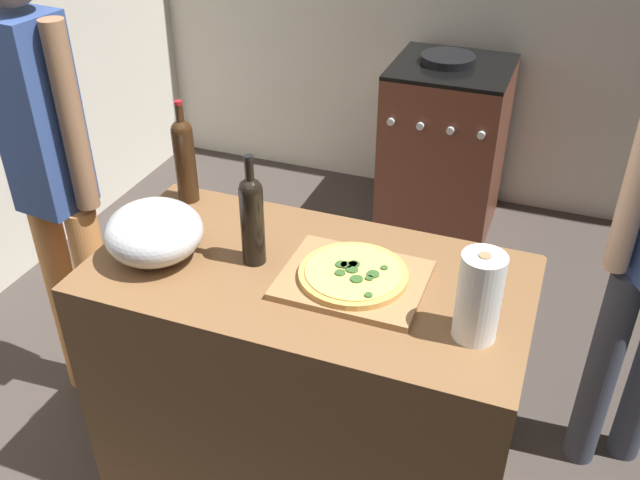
{
  "coord_description": "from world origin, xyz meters",
  "views": [
    {
      "loc": [
        0.56,
        -0.79,
        2.07
      ],
      "look_at": [
        -0.06,
        0.83,
        0.94
      ],
      "focal_mm": 39.53,
      "sensor_mm": 36.0,
      "label": 1
    }
  ],
  "objects_px": {
    "mixing_bowl": "(154,232)",
    "stove": "(444,147)",
    "wine_bottle_green": "(252,217)",
    "wine_bottle_dark": "(185,157)",
    "paper_towel_roll": "(479,297)",
    "person_in_stripes": "(51,169)",
    "pizza": "(353,274)"
  },
  "relations": [
    {
      "from": "pizza",
      "to": "person_in_stripes",
      "type": "distance_m",
      "value": 1.1
    },
    {
      "from": "mixing_bowl",
      "to": "wine_bottle_dark",
      "type": "distance_m",
      "value": 0.36
    },
    {
      "from": "stove",
      "to": "wine_bottle_dark",
      "type": "bearing_deg",
      "value": -109.06
    },
    {
      "from": "mixing_bowl",
      "to": "stove",
      "type": "xyz_separation_m",
      "value": [
        0.47,
        1.96,
        -0.52
      ]
    },
    {
      "from": "mixing_bowl",
      "to": "wine_bottle_dark",
      "type": "xyz_separation_m",
      "value": [
        -0.09,
        0.34,
        0.07
      ]
    },
    {
      "from": "pizza",
      "to": "wine_bottle_dark",
      "type": "height_order",
      "value": "wine_bottle_dark"
    },
    {
      "from": "wine_bottle_dark",
      "to": "person_in_stripes",
      "type": "height_order",
      "value": "person_in_stripes"
    },
    {
      "from": "paper_towel_roll",
      "to": "wine_bottle_dark",
      "type": "xyz_separation_m",
      "value": [
        -1.03,
        0.36,
        0.04
      ]
    },
    {
      "from": "mixing_bowl",
      "to": "person_in_stripes",
      "type": "xyz_separation_m",
      "value": [
        -0.51,
        0.19,
        0.02
      ]
    },
    {
      "from": "mixing_bowl",
      "to": "stove",
      "type": "relative_size",
      "value": 0.3
    },
    {
      "from": "paper_towel_roll",
      "to": "wine_bottle_green",
      "type": "distance_m",
      "value": 0.67
    },
    {
      "from": "paper_towel_roll",
      "to": "wine_bottle_green",
      "type": "height_order",
      "value": "wine_bottle_green"
    },
    {
      "from": "wine_bottle_green",
      "to": "wine_bottle_dark",
      "type": "height_order",
      "value": "wine_bottle_dark"
    },
    {
      "from": "pizza",
      "to": "wine_bottle_green",
      "type": "xyz_separation_m",
      "value": [
        -0.31,
        0.0,
        0.12
      ]
    },
    {
      "from": "pizza",
      "to": "mixing_bowl",
      "type": "height_order",
      "value": "mixing_bowl"
    },
    {
      "from": "mixing_bowl",
      "to": "wine_bottle_green",
      "type": "xyz_separation_m",
      "value": [
        0.28,
        0.09,
        0.06
      ]
    },
    {
      "from": "mixing_bowl",
      "to": "person_in_stripes",
      "type": "bearing_deg",
      "value": 159.58
    },
    {
      "from": "pizza",
      "to": "wine_bottle_green",
      "type": "relative_size",
      "value": 0.9
    },
    {
      "from": "wine_bottle_dark",
      "to": "stove",
      "type": "relative_size",
      "value": 0.37
    },
    {
      "from": "stove",
      "to": "person_in_stripes",
      "type": "height_order",
      "value": "person_in_stripes"
    },
    {
      "from": "mixing_bowl",
      "to": "paper_towel_roll",
      "type": "distance_m",
      "value": 0.94
    },
    {
      "from": "mixing_bowl",
      "to": "wine_bottle_green",
      "type": "distance_m",
      "value": 0.3
    },
    {
      "from": "pizza",
      "to": "stove",
      "type": "distance_m",
      "value": 1.94
    },
    {
      "from": "wine_bottle_green",
      "to": "person_in_stripes",
      "type": "distance_m",
      "value": 0.8
    },
    {
      "from": "stove",
      "to": "paper_towel_roll",
      "type": "bearing_deg",
      "value": -76.75
    },
    {
      "from": "mixing_bowl",
      "to": "wine_bottle_dark",
      "type": "height_order",
      "value": "wine_bottle_dark"
    },
    {
      "from": "wine_bottle_green",
      "to": "wine_bottle_dark",
      "type": "bearing_deg",
      "value": 145.1
    },
    {
      "from": "mixing_bowl",
      "to": "stove",
      "type": "height_order",
      "value": "mixing_bowl"
    },
    {
      "from": "wine_bottle_dark",
      "to": "paper_towel_roll",
      "type": "bearing_deg",
      "value": -19.2
    },
    {
      "from": "paper_towel_roll",
      "to": "wine_bottle_green",
      "type": "bearing_deg",
      "value": 171.07
    },
    {
      "from": "mixing_bowl",
      "to": "pizza",
      "type": "bearing_deg",
      "value": 8.22
    },
    {
      "from": "pizza",
      "to": "wine_bottle_dark",
      "type": "relative_size",
      "value": 0.88
    }
  ]
}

